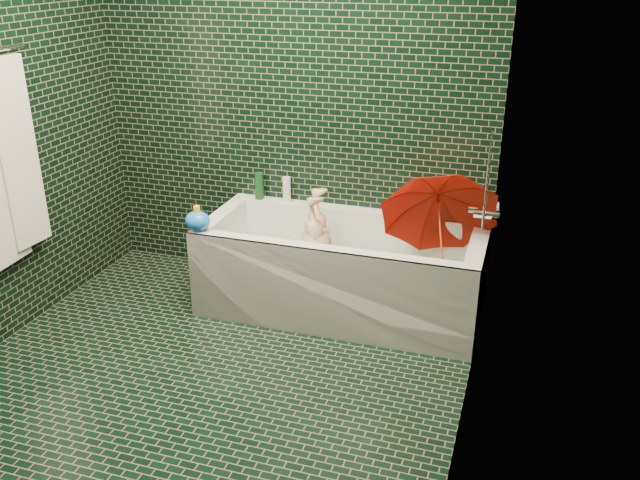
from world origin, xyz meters
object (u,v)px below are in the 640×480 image
(rubber_duck, at_px, (429,211))
(umbrella, at_px, (440,229))
(child, at_px, (322,262))
(bath_toy, at_px, (198,220))
(bathtub, at_px, (341,279))

(rubber_duck, bearing_deg, umbrella, -83.56)
(rubber_duck, bearing_deg, child, -163.11)
(umbrella, xyz_separation_m, bath_toy, (-1.38, -0.30, -0.00))
(bathtub, relative_size, bath_toy, 9.04)
(child, relative_size, bath_toy, 4.73)
(bathtub, xyz_separation_m, child, (-0.12, -0.01, 0.10))
(rubber_duck, xyz_separation_m, bath_toy, (-1.26, -0.63, 0.02))
(child, height_order, rubber_duck, rubber_duck)
(bathtub, relative_size, umbrella, 2.56)
(bathtub, height_order, bath_toy, bath_toy)
(child, distance_m, rubber_duck, 0.74)
(bathtub, relative_size, child, 1.91)
(rubber_duck, height_order, bath_toy, bath_toy)
(umbrella, relative_size, rubber_duck, 5.54)
(bathtub, bearing_deg, rubber_duck, 35.89)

